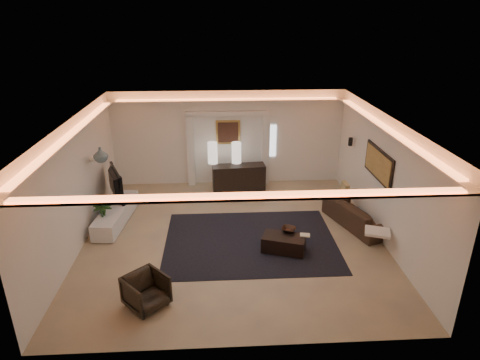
{
  "coord_description": "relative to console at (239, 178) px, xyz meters",
  "views": [
    {
      "loc": [
        -0.33,
        -8.69,
        5.06
      ],
      "look_at": [
        0.2,
        0.6,
        1.25
      ],
      "focal_mm": 31.01,
      "sensor_mm": 36.0,
      "label": 1
    }
  ],
  "objects": [
    {
      "name": "ceiling",
      "position": [
        -0.29,
        -2.87,
        2.5
      ],
      "size": [
        7.0,
        7.0,
        0.0
      ],
      "primitive_type": "plane",
      "rotation": [
        3.14,
        0.0,
        0.0
      ],
      "color": "white",
      "rests_on": "ground"
    },
    {
      "name": "sofa",
      "position": [
        2.86,
        -2.41,
        -0.11
      ],
      "size": [
        2.12,
        1.39,
        0.58
      ],
      "primitive_type": "imported",
      "rotation": [
        0.0,
        0.0,
        1.91
      ],
      "color": "brown",
      "rests_on": "ground"
    },
    {
      "name": "armchair",
      "position": [
        -1.98,
        -5.26,
        -0.08
      ],
      "size": [
        0.97,
        0.98,
        0.64
      ],
      "primitive_type": "imported",
      "rotation": [
        0.0,
        0.0,
        0.75
      ],
      "color": "black",
      "rests_on": "ground"
    },
    {
      "name": "floor",
      "position": [
        -0.29,
        -2.87,
        -0.4
      ],
      "size": [
        7.0,
        7.0,
        0.0
      ],
      "primitive_type": "plane",
      "color": "tan",
      "rests_on": "ground"
    },
    {
      "name": "tv",
      "position": [
        -3.44,
        -1.3,
        0.44
      ],
      "size": [
        1.32,
        0.69,
        0.78
      ],
      "primitive_type": "imported",
      "rotation": [
        0.0,
        0.0,
        1.97
      ],
      "color": "black",
      "rests_on": "media_ledge"
    },
    {
      "name": "wall_niche",
      "position": [
        -3.73,
        -1.47,
        1.25
      ],
      "size": [
        0.1,
        0.55,
        0.04
      ],
      "primitive_type": "cube",
      "color": "silver",
      "rests_on": "wall_left"
    },
    {
      "name": "wall_back",
      "position": [
        -0.29,
        0.63,
        1.05
      ],
      "size": [
        7.0,
        0.0,
        7.0
      ],
      "primitive_type": "plane",
      "rotation": [
        1.57,
        0.0,
        0.0
      ],
      "color": "white",
      "rests_on": "ground"
    },
    {
      "name": "area_rug",
      "position": [
        0.11,
        -3.07,
        -0.39
      ],
      "size": [
        4.0,
        3.0,
        0.01
      ],
      "primitive_type": "cube",
      "color": "black",
      "rests_on": "ground"
    },
    {
      "name": "bowl",
      "position": [
        0.97,
        -3.29,
        0.05
      ],
      "size": [
        0.43,
        0.43,
        0.08
      ],
      "primitive_type": "imported",
      "rotation": [
        0.0,
        0.0,
        -0.42
      ],
      "color": "black",
      "rests_on": "coffee_table"
    },
    {
      "name": "coffee_table",
      "position": [
        0.83,
        -3.54,
        -0.2
      ],
      "size": [
        1.06,
        0.79,
        0.35
      ],
      "primitive_type": "cube",
      "rotation": [
        0.0,
        0.0,
        -0.33
      ],
      "color": "black",
      "rests_on": "ground"
    },
    {
      "name": "console",
      "position": [
        0.0,
        0.0,
        0.0
      ],
      "size": [
        1.6,
        0.62,
        0.78
      ],
      "primitive_type": "cube",
      "rotation": [
        0.0,
        0.0,
        0.09
      ],
      "color": "black",
      "rests_on": "ground"
    },
    {
      "name": "lamp_right",
      "position": [
        -0.06,
        0.24,
        0.69
      ],
      "size": [
        0.32,
        0.32,
        0.64
      ],
      "primitive_type": "cylinder",
      "rotation": [
        0.0,
        0.0,
        0.12
      ],
      "color": "white",
      "rests_on": "console"
    },
    {
      "name": "plant",
      "position": [
        -3.44,
        -2.37,
        0.01
      ],
      "size": [
        0.58,
        0.58,
        0.82
      ],
      "primitive_type": "imported",
      "rotation": [
        0.0,
        0.0,
        0.34
      ],
      "color": "#1A3814",
      "rests_on": "ground"
    },
    {
      "name": "art_panel_frame",
      "position": [
        3.18,
        -2.57,
        1.3
      ],
      "size": [
        0.04,
        1.64,
        0.74
      ],
      "primitive_type": "cube",
      "color": "black",
      "rests_on": "wall_right"
    },
    {
      "name": "throw_pillow",
      "position": [
        2.82,
        -1.43,
        0.15
      ],
      "size": [
        0.13,
        0.41,
        0.41
      ],
      "primitive_type": "cube",
      "rotation": [
        0.0,
        0.0,
        -0.02
      ],
      "color": "tan",
      "rests_on": "sofa"
    },
    {
      "name": "daylight_slit",
      "position": [
        1.06,
        0.61,
        0.95
      ],
      "size": [
        0.25,
        0.03,
        1.0
      ],
      "primitive_type": "cube",
      "color": "white",
      "rests_on": "wall_back"
    },
    {
      "name": "ginger_jar",
      "position": [
        -3.44,
        -1.93,
        1.45
      ],
      "size": [
        0.35,
        0.35,
        0.36
      ],
      "primitive_type": "imported",
      "rotation": [
        0.0,
        0.0,
        0.03
      ],
      "color": "#3E4953",
      "rests_on": "wall_niche"
    },
    {
      "name": "alcove_header",
      "position": [
        -0.29,
        0.53,
        1.85
      ],
      "size": [
        2.52,
        0.2,
        0.12
      ],
      "primitive_type": "cube",
      "color": "silver",
      "rests_on": "wall_back"
    },
    {
      "name": "figurine",
      "position": [
        -3.44,
        -0.81,
        0.24
      ],
      "size": [
        0.15,
        0.15,
        0.37
      ],
      "primitive_type": "cylinder",
      "rotation": [
        0.0,
        0.0,
        -0.1
      ],
      "color": "#3D2E1B",
      "rests_on": "media_ledge"
    },
    {
      "name": "magazine",
      "position": [
        1.3,
        -3.53,
        0.02
      ],
      "size": [
        0.24,
        0.2,
        0.03
      ],
      "primitive_type": "cube",
      "rotation": [
        0.0,
        0.0,
        -0.19
      ],
      "color": "beige",
      "rests_on": "coffee_table"
    },
    {
      "name": "pilaster_right",
      "position": [
        0.86,
        0.53,
        0.7
      ],
      "size": [
        0.22,
        0.2,
        2.2
      ],
      "primitive_type": "cube",
      "color": "silver",
      "rests_on": "ground"
    },
    {
      "name": "throw_blanket",
      "position": [
        2.86,
        -3.75,
        0.15
      ],
      "size": [
        0.65,
        0.59,
        0.06
      ],
      "primitive_type": "cube",
      "rotation": [
        0.0,
        0.0,
        -0.35
      ],
      "color": "silver",
      "rests_on": "sofa"
    },
    {
      "name": "wall_front",
      "position": [
        -0.29,
        -6.37,
        1.05
      ],
      "size": [
        7.0,
        0.0,
        7.0
      ],
      "primitive_type": "plane",
      "rotation": [
        -1.57,
        0.0,
        0.0
      ],
      "color": "white",
      "rests_on": "ground"
    },
    {
      "name": "wall_left",
      "position": [
        -3.79,
        -2.87,
        1.05
      ],
      "size": [
        0.0,
        7.0,
        7.0
      ],
      "primitive_type": "plane",
      "rotation": [
        1.57,
        0.0,
        1.57
      ],
      "color": "white",
      "rests_on": "ground"
    },
    {
      "name": "painting_frame",
      "position": [
        -0.29,
        0.6,
        1.25
      ],
      "size": [
        0.74,
        0.04,
        0.74
      ],
      "primitive_type": "cube",
      "color": "tan",
      "rests_on": "wall_back"
    },
    {
      "name": "cove_soffit",
      "position": [
        -0.29,
        -2.87,
        2.22
      ],
      "size": [
        7.0,
        7.0,
        0.04
      ],
      "primitive_type": "cube",
      "color": "silver",
      "rests_on": "ceiling"
    },
    {
      "name": "painting_canvas",
      "position": [
        -0.29,
        0.57,
        1.25
      ],
      "size": [
        0.62,
        0.02,
        0.62
      ],
      "primitive_type": "cube",
      "color": "#4C2D1E",
      "rests_on": "wall_back"
    },
    {
      "name": "wall_sconce",
      "position": [
        3.09,
        -0.67,
        1.28
      ],
      "size": [
        0.12,
        0.12,
        0.22
      ],
      "primitive_type": "cylinder",
      "color": "black",
      "rests_on": "wall_right"
    },
    {
      "name": "pilaster_left",
      "position": [
        -1.44,
        0.53,
        0.7
      ],
      "size": [
        0.22,
        0.2,
        2.2
      ],
      "primitive_type": "cube",
      "color": "silver",
      "rests_on": "ground"
    },
    {
      "name": "wall_right",
      "position": [
        3.21,
        -2.87,
        1.05
      ],
      "size": [
        0.0,
        7.0,
        7.0
      ],
      "primitive_type": "plane",
      "rotation": [
        1.57,
        0.0,
        -1.57
      ],
      "color": "white",
      "rests_on": "ground"
    },
    {
      "name": "media_ledge",
      "position": [
        -3.25,
        -1.91,
        -0.18
      ],
      "size": [
        0.77,
        2.23,
        0.41
      ],
      "primitive_type": "cube",
      "rotation": [
        0.0,
        0.0,
        -0.11
      ],
      "color": "silver",
      "rests_on": "ground"
    },
    {
      "name": "lamp_left",
      "position": [
        -0.77,
        0.24,
        0.69
      ],
      "size": [
        0.38,
        0.38,
        0.65
      ],
      "primitive_type": "cylinder",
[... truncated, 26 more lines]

